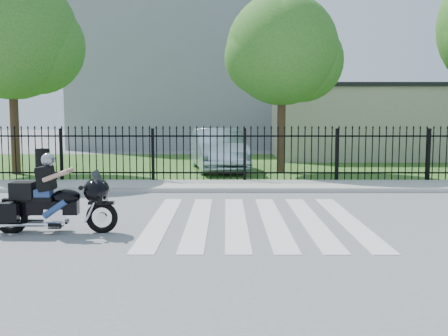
{
  "coord_description": "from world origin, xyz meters",
  "views": [
    {
      "loc": [
        -0.61,
        -11.04,
        2.29
      ],
      "look_at": [
        -0.66,
        1.28,
        1.0
      ],
      "focal_mm": 42.0,
      "sensor_mm": 36.0,
      "label": 1
    }
  ],
  "objects": [
    {
      "name": "building_low_roof",
      "position": [
        7.0,
        16.0,
        3.6
      ],
      "size": [
        10.2,
        6.2,
        0.2
      ],
      "primitive_type": "cube",
      "color": "black",
      "rests_on": "building_low"
    },
    {
      "name": "sidewalk",
      "position": [
        0.0,
        5.0,
        0.06
      ],
      "size": [
        40.0,
        2.0,
        0.12
      ],
      "primitive_type": "cube",
      "color": "#ADAAA3",
      "rests_on": "ground"
    },
    {
      "name": "parked_car",
      "position": [
        -0.92,
        9.69,
        0.85
      ],
      "size": [
        2.53,
        5.27,
        1.67
      ],
      "primitive_type": "imported",
      "rotation": [
        0.0,
        0.0,
        0.16
      ],
      "color": "#A5BDD0",
      "rests_on": "grass_strip"
    },
    {
      "name": "litter_bin",
      "position": [
        -6.51,
        5.7,
        0.64
      ],
      "size": [
        0.54,
        0.54,
        1.03
      ],
      "primitive_type": "cylinder",
      "rotation": [
        0.0,
        0.0,
        -0.2
      ],
      "color": "black",
      "rests_on": "sidewalk"
    },
    {
      "name": "tree_left",
      "position": [
        -8.5,
        8.5,
        5.17
      ],
      "size": [
        4.8,
        4.8,
        7.58
      ],
      "color": "#382316",
      "rests_on": "ground"
    },
    {
      "name": "curb",
      "position": [
        0.0,
        4.0,
        0.06
      ],
      "size": [
        40.0,
        0.12,
        0.12
      ],
      "primitive_type": "cube",
      "color": "#ADAAA3",
      "rests_on": "ground"
    },
    {
      "name": "crosswalk",
      "position": [
        0.0,
        0.0,
        0.01
      ],
      "size": [
        5.0,
        5.5,
        0.01
      ],
      "primitive_type": null,
      "color": "silver",
      "rests_on": "ground"
    },
    {
      "name": "grass_strip",
      "position": [
        0.0,
        12.0,
        0.01
      ],
      "size": [
        40.0,
        12.0,
        0.02
      ],
      "primitive_type": "cube",
      "color": "#2D551D",
      "rests_on": "ground"
    },
    {
      "name": "building_low",
      "position": [
        7.0,
        16.0,
        1.75
      ],
      "size": [
        10.0,
        6.0,
        3.5
      ],
      "primitive_type": "cube",
      "color": "#B8AE99",
      "rests_on": "ground"
    },
    {
      "name": "iron_fence",
      "position": [
        0.0,
        6.0,
        0.9
      ],
      "size": [
        26.0,
        0.04,
        1.8
      ],
      "color": "black",
      "rests_on": "ground"
    },
    {
      "name": "ground",
      "position": [
        0.0,
        0.0,
        0.0
      ],
      "size": [
        120.0,
        120.0,
        0.0
      ],
      "primitive_type": "plane",
      "color": "slate",
      "rests_on": "ground"
    },
    {
      "name": "tree_mid",
      "position": [
        1.5,
        9.0,
        4.67
      ],
      "size": [
        4.2,
        4.2,
        6.78
      ],
      "color": "#382316",
      "rests_on": "ground"
    },
    {
      "name": "building_tall",
      "position": [
        -3.0,
        26.0,
        6.0
      ],
      "size": [
        15.0,
        10.0,
        12.0
      ],
      "primitive_type": "cube",
      "color": "gray",
      "rests_on": "ground"
    },
    {
      "name": "motorcycle_rider",
      "position": [
        -3.95,
        -1.15,
        0.64
      ],
      "size": [
        2.38,
        0.7,
        1.58
      ],
      "rotation": [
        0.0,
        0.0,
        0.01
      ],
      "color": "black",
      "rests_on": "ground"
    }
  ]
}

